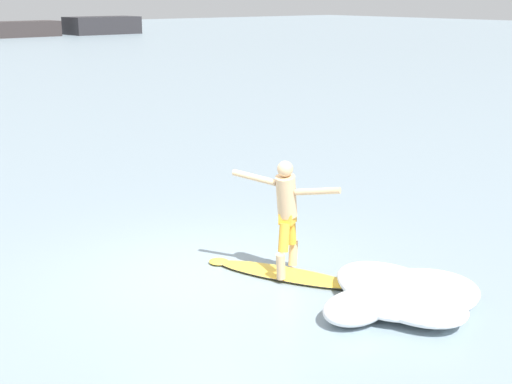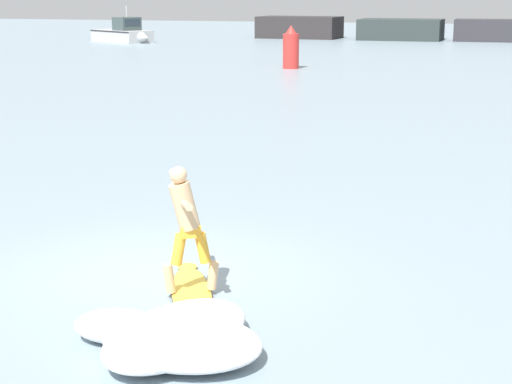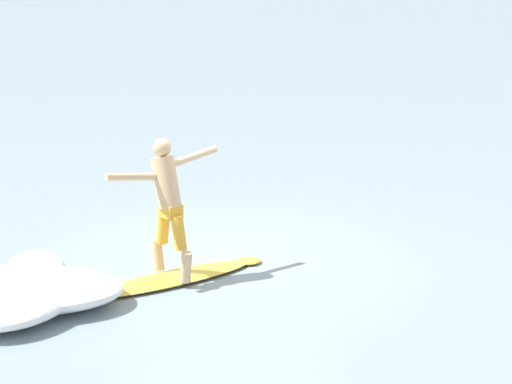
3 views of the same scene
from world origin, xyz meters
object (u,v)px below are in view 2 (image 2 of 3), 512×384
(channel_marker_buoy, at_px, (291,49))
(surfer, at_px, (186,219))
(surfboard, at_px, (191,292))
(fishing_boat_near_jetty, at_px, (124,34))

(channel_marker_buoy, bearing_deg, surfer, -77.04)
(surfer, bearing_deg, surfboard, 65.35)
(surfboard, relative_size, fishing_boat_near_jetty, 0.38)
(surfboard, distance_m, surfer, 1.04)
(surfboard, relative_size, surfer, 1.40)
(surfboard, bearing_deg, fishing_boat_near_jetty, 116.96)
(surfer, relative_size, fishing_boat_near_jetty, 0.27)
(surfer, distance_m, channel_marker_buoy, 34.70)
(fishing_boat_near_jetty, bearing_deg, surfer, -63.10)
(surfboard, xyz_separation_m, surfer, (-0.03, -0.07, 1.04))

